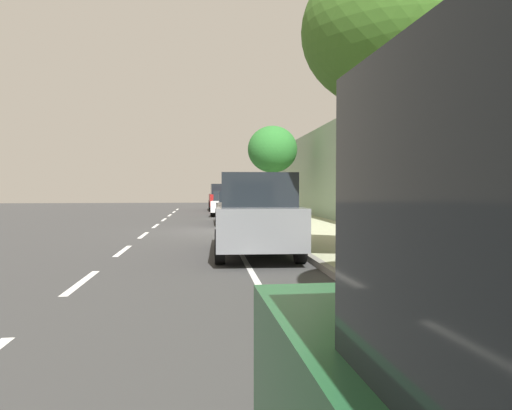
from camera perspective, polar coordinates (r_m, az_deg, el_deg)
The scene contains 14 objects.
ground at distance 18.44m, azimuth -3.70°, elevation -3.12°, with size 75.44×75.44×0.00m, color #373737.
sidewalk at distance 18.90m, azimuth 6.87°, elevation -2.80°, with size 3.63×47.15×0.13m, color #A8AC8A.
curb_edge at distance 18.57m, azimuth 1.16°, elevation -2.87°, with size 0.16×47.15×0.13m, color gray.
lane_stripe_centre at distance 17.08m, azimuth -13.40°, elevation -3.55°, with size 0.14×44.20×0.01m.
lane_stripe_bike_edge at distance 18.44m, azimuth -3.38°, elevation -3.10°, with size 0.12×47.15×0.01m, color white.
building_facade at distance 19.43m, azimuth 12.85°, elevation 4.34°, with size 0.50×47.15×4.91m, color gray.
parked_suv_grey_second at distance 11.71m, azimuth -0.06°, elevation -1.00°, with size 2.10×4.77×1.99m.
parked_sedan_black_mid at distance 22.07m, azimuth -2.50°, elevation -0.32°, with size 1.88×4.42×1.52m.
parked_sedan_white_far at distance 28.99m, azimuth -3.52°, elevation 0.22°, with size 2.07×4.51×1.52m.
parked_suv_red_farthest at distance 35.57m, azimuth -4.10°, elevation 0.98°, with size 2.01×4.72×1.99m.
bicycle_at_curb at distance 18.23m, azimuth -0.19°, elevation -2.04°, with size 1.22×1.26×0.72m.
cyclist_with_backpack at distance 17.76m, azimuth 0.68°, elevation 0.11°, with size 0.52×0.55×1.73m.
street_tree_mid_block at distance 9.94m, azimuth 16.81°, elevation 19.25°, with size 3.70×3.70×6.02m.
street_tree_far_end at distance 25.87m, azimuth 2.00°, elevation 6.57°, with size 2.69×2.69×4.91m.
Camera 1 is at (-0.81, -18.35, 1.63)m, focal length 33.20 mm.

